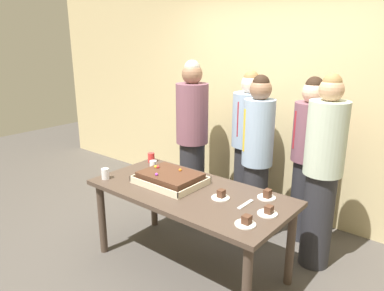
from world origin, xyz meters
TOP-DOWN VIEW (x-y plane):
  - ground_plane at (0.00, 0.00)m, footprint 12.00×12.00m
  - interior_back_panel at (0.00, 1.60)m, footprint 8.00×0.12m
  - party_table at (0.00, 0.00)m, footprint 1.76×0.85m
  - sheet_cake at (-0.24, 0.01)m, footprint 0.59×0.45m
  - plated_slice_near_left at (0.69, -0.21)m, footprint 0.15×0.15m
  - plated_slice_near_right at (0.59, 0.28)m, footprint 0.15×0.15m
  - plated_slice_far_left at (0.74, 0.03)m, footprint 0.15×0.15m
  - plated_slice_far_right at (0.30, 0.04)m, footprint 0.15×0.15m
  - drink_cup_nearest at (-0.77, -0.29)m, footprint 0.07×0.07m
  - drink_cup_middle at (-0.59, 0.15)m, footprint 0.07×0.07m
  - drink_cup_far_end at (-0.79, 0.32)m, footprint 0.07×0.07m
  - cake_server_utensil at (0.52, 0.06)m, footprint 0.03×0.20m
  - person_serving_front at (-0.10, 1.13)m, footprint 0.37×0.37m
  - person_green_shirt_behind at (0.20, 0.79)m, footprint 0.30×0.30m
  - person_striped_tie_right at (-0.85, 1.07)m, footprint 0.33×0.33m
  - person_far_right_suit at (-0.57, 0.73)m, footprint 0.35×0.35m
  - person_left_edge_reaching at (0.86, 0.76)m, footprint 0.33×0.33m
  - person_back_corner at (0.57, 1.14)m, footprint 0.33×0.33m

SIDE VIEW (x-z plane):
  - ground_plane at x=0.00m, z-range 0.00..0.00m
  - party_table at x=0.00m, z-range 0.29..1.04m
  - cake_server_utensil at x=0.52m, z-range 0.75..0.76m
  - plated_slice_far_left at x=0.74m, z-range 0.74..0.81m
  - plated_slice_near_left at x=0.69m, z-range 0.74..0.81m
  - plated_slice_far_right at x=0.30m, z-range 0.74..0.81m
  - plated_slice_near_right at x=0.59m, z-range 0.74..0.81m
  - sheet_cake at x=-0.24m, z-range 0.74..0.86m
  - drink_cup_nearest at x=-0.77m, z-range 0.75..0.85m
  - drink_cup_middle at x=-0.59m, z-range 0.75..0.85m
  - drink_cup_far_end at x=-0.79m, z-range 0.75..0.85m
  - person_serving_front at x=-0.10m, z-range 0.03..1.72m
  - person_back_corner at x=0.57m, z-range 0.04..1.71m
  - person_striped_tie_right at x=-0.85m, z-range 0.04..1.75m
  - person_green_shirt_behind at x=0.20m, z-range 0.05..1.74m
  - person_left_edge_reaching at x=0.86m, z-range 0.04..1.78m
  - person_far_right_suit at x=-0.57m, z-range 0.04..1.84m
  - interior_back_panel at x=0.00m, z-range 0.00..3.00m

